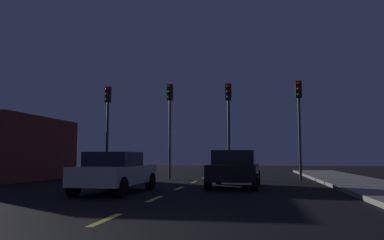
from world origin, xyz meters
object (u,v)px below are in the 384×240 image
(traffic_signal_center_left, at_px, (170,113))
(car_stopped_ahead, at_px, (235,169))
(car_adjacent_lane, at_px, (115,172))
(traffic_signal_center_right, at_px, (229,112))
(traffic_signal_far_left, at_px, (108,114))
(traffic_signal_far_right, at_px, (299,111))

(traffic_signal_center_left, bearing_deg, car_stopped_ahead, -51.83)
(car_stopped_ahead, height_order, car_adjacent_lane, car_stopped_ahead)
(traffic_signal_center_right, relative_size, car_stopped_ahead, 1.26)
(traffic_signal_far_left, height_order, traffic_signal_center_left, traffic_signal_center_left)
(traffic_signal_far_left, bearing_deg, traffic_signal_far_right, 0.00)
(traffic_signal_far_left, xyz_separation_m, traffic_signal_center_left, (3.66, 0.00, 0.03))
(traffic_signal_center_left, distance_m, traffic_signal_center_right, 3.27)
(traffic_signal_far_left, xyz_separation_m, traffic_signal_far_right, (10.66, 0.00, 0.01))
(traffic_signal_center_left, distance_m, car_adjacent_lane, 8.48)
(traffic_signal_far_left, distance_m, car_stopped_ahead, 9.37)
(traffic_signal_far_left, relative_size, car_adjacent_lane, 1.29)
(traffic_signal_center_left, height_order, car_stopped_ahead, traffic_signal_center_left)
(traffic_signal_far_left, bearing_deg, traffic_signal_center_right, -0.00)
(traffic_signal_center_left, relative_size, car_adjacent_lane, 1.30)
(traffic_signal_center_left, xyz_separation_m, traffic_signal_center_right, (3.27, -0.00, -0.05))
(traffic_signal_far_right, relative_size, car_stopped_ahead, 1.27)
(traffic_signal_far_left, distance_m, traffic_signal_far_right, 10.66)
(traffic_signal_far_left, height_order, traffic_signal_far_right, traffic_signal_far_right)
(traffic_signal_far_left, bearing_deg, car_adjacent_lane, -66.14)
(traffic_signal_far_left, distance_m, car_adjacent_lane, 9.17)
(traffic_signal_center_left, relative_size, traffic_signal_far_right, 1.01)
(traffic_signal_far_left, height_order, car_stopped_ahead, traffic_signal_far_left)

